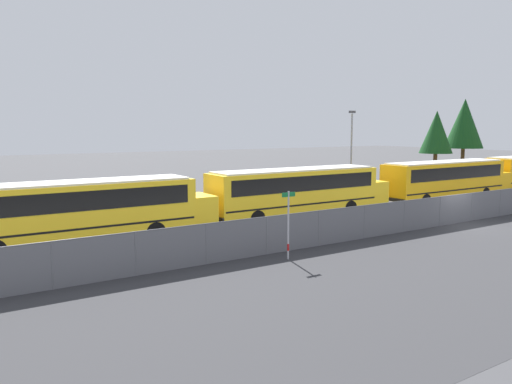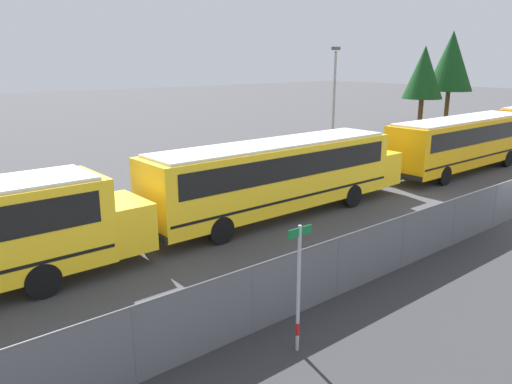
# 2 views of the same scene
# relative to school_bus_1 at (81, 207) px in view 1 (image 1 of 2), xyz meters

# --- Properties ---
(ground_plane) EXTENTS (200.00, 200.00, 0.00)m
(ground_plane) POSITION_rel_school_bus_1_xyz_m (20.56, -6.35, -1.91)
(ground_plane) COLOR #424244
(fence) EXTENTS (95.70, 0.07, 1.78)m
(fence) POSITION_rel_school_bus_1_xyz_m (20.56, -6.36, -1.01)
(fence) COLOR #9EA0A5
(fence) RESTS_ON ground_plane
(school_bus_1) EXTENTS (13.35, 2.54, 3.21)m
(school_bus_1) POSITION_rel_school_bus_1_xyz_m (0.00, 0.00, 0.00)
(school_bus_1) COLOR yellow
(school_bus_1) RESTS_ON ground_plane
(school_bus_2) EXTENTS (13.35, 2.54, 3.21)m
(school_bus_2) POSITION_rel_school_bus_1_xyz_m (13.66, 0.26, 0.00)
(school_bus_2) COLOR yellow
(school_bus_2) RESTS_ON ground_plane
(school_bus_3) EXTENTS (13.35, 2.54, 3.21)m
(school_bus_3) POSITION_rel_school_bus_1_xyz_m (27.90, -0.27, 0.00)
(school_bus_3) COLOR #EDA80F
(school_bus_3) RESTS_ON ground_plane
(street_sign) EXTENTS (0.70, 0.09, 3.04)m
(street_sign) POSITION_rel_school_bus_1_xyz_m (6.99, -7.59, -0.31)
(street_sign) COLOR #B7B7BC
(street_sign) RESTS_ON ground_plane
(light_pole) EXTENTS (0.60, 0.24, 7.26)m
(light_pole) POSITION_rel_school_bus_1_xyz_m (24.88, 7.36, 2.10)
(light_pole) COLOR gray
(light_pole) RESTS_ON ground_plane
(tree_0) EXTENTS (4.57, 4.57, 9.30)m
(tree_0) POSITION_rel_school_bus_1_xyz_m (48.37, 12.61, 4.39)
(tree_0) COLOR #51381E
(tree_0) RESTS_ON ground_plane
(tree_1) EXTENTS (3.65, 3.65, 7.72)m
(tree_1) POSITION_rel_school_bus_1_xyz_m (41.56, 11.36, 3.39)
(tree_1) COLOR #51381E
(tree_1) RESTS_ON ground_plane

